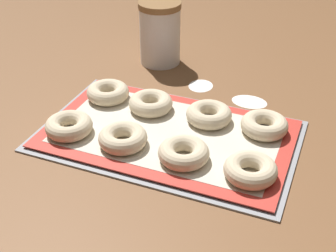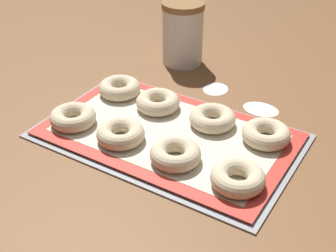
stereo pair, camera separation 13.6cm
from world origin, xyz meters
The scene contains 14 objects.
ground_plane centered at (0.00, 0.00, 0.00)m, with size 2.80×2.80×0.00m, color brown.
baking_tray centered at (0.02, 0.02, 0.00)m, with size 0.54×0.33×0.01m.
baking_mat centered at (0.02, 0.02, 0.01)m, with size 0.52×0.31×0.00m.
bagel_front_far_left centered at (-0.18, -0.06, 0.03)m, with size 0.10×0.10×0.03m.
bagel_front_mid_left centered at (-0.05, -0.06, 0.03)m, with size 0.10×0.10×0.03m.
bagel_front_mid_right centered at (0.08, -0.06, 0.03)m, with size 0.10×0.10×0.03m.
bagel_front_far_right centered at (0.21, -0.06, 0.03)m, with size 0.10×0.10×0.03m.
bagel_back_far_left centered at (-0.17, 0.10, 0.03)m, with size 0.10×0.10×0.03m.
bagel_back_mid_left centered at (-0.05, 0.09, 0.03)m, with size 0.10×0.10×0.03m.
bagel_back_mid_right centered at (0.08, 0.09, 0.03)m, with size 0.10×0.10×0.03m.
bagel_back_far_right centered at (0.20, 0.09, 0.03)m, with size 0.10×0.10×0.03m.
flour_canister centered at (-0.14, 0.35, 0.09)m, with size 0.11×0.11×0.17m.
flour_patch_near centered at (0.01, 0.26, 0.00)m, with size 0.06×0.07×0.00m.
flour_patch_far centered at (0.14, 0.23, 0.00)m, with size 0.09×0.06×0.00m.
Camera 1 is at (0.32, -0.75, 0.57)m, focal length 50.00 mm.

